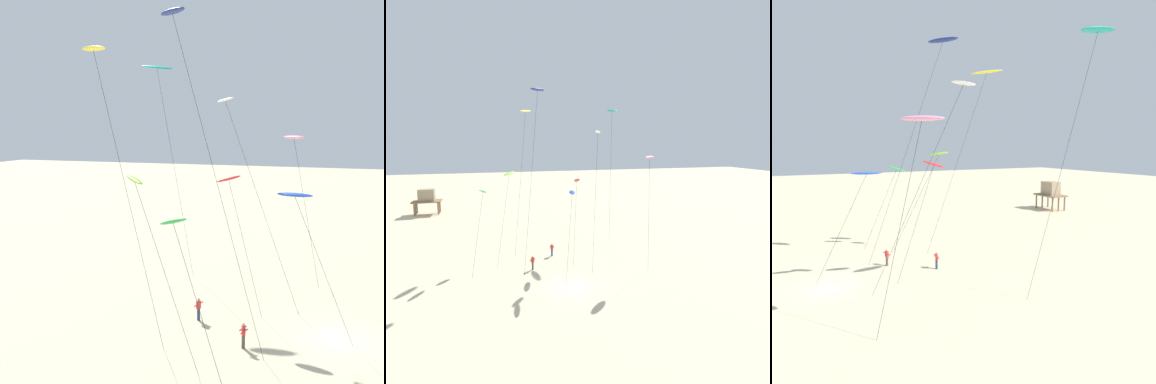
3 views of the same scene
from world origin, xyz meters
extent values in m
plane|color=beige|center=(0.00, 0.00, 0.00)|extent=(260.00, 260.00, 0.00)
ellipsoid|color=yellow|center=(-2.28, 16.30, 19.12)|extent=(2.41, 3.13, 0.68)
cylinder|color=#262626|center=(-3.52, 13.37, 9.51)|extent=(2.51, 5.88, 19.03)
ellipsoid|color=#8CD833|center=(-5.07, 12.11, 10.78)|extent=(1.80, 2.00, 0.62)
cylinder|color=#262626|center=(-6.08, 9.74, 5.35)|extent=(2.04, 4.77, 10.70)
ellipsoid|color=green|center=(-8.37, 8.38, 9.12)|extent=(1.24, 1.97, 0.81)
cylinder|color=#262626|center=(-9.12, 6.62, 4.52)|extent=(1.53, 3.56, 9.05)
ellipsoid|color=white|center=(6.10, 9.32, 16.12)|extent=(1.44, 1.87, 0.57)
cylinder|color=#262626|center=(4.71, 6.04, 8.02)|extent=(2.81, 6.59, 16.05)
ellipsoid|color=pink|center=(10.86, 4.24, 13.06)|extent=(2.46, 2.52, 0.35)
cylinder|color=#262626|center=(10.30, 2.92, 6.47)|extent=(1.16, 2.69, 12.94)
ellipsoid|color=navy|center=(-1.33, 11.00, 21.29)|extent=(2.54, 2.72, 0.54)
cylinder|color=#262626|center=(-2.78, 7.58, 10.58)|extent=(2.94, 6.88, 21.17)
ellipsoid|color=red|center=(2.98, 8.19, 10.09)|extent=(0.68, 1.95, 0.82)
cylinder|color=#262626|center=(2.36, 6.73, 5.00)|extent=(1.27, 2.95, 10.01)
ellipsoid|color=blue|center=(1.05, 3.13, 9.40)|extent=(0.91, 2.49, 0.32)
cylinder|color=#262626|center=(0.17, 1.06, 4.65)|extent=(1.78, 4.17, 9.31)
ellipsoid|color=teal|center=(11.10, 17.30, 19.59)|extent=(0.97, 3.24, 0.84)
cylinder|color=#262626|center=(10.21, 15.19, 9.74)|extent=(1.82, 4.26, 19.48)
cylinder|color=#4C4738|center=(-3.09, 5.66, 0.44)|extent=(0.22, 0.22, 0.88)
cube|color=red|center=(-3.09, 5.66, 1.17)|extent=(0.39, 0.32, 0.58)
sphere|color=tan|center=(-3.09, 5.66, 1.57)|extent=(0.20, 0.20, 0.20)
cylinder|color=red|center=(-3.30, 5.57, 1.22)|extent=(0.28, 0.50, 0.39)
cylinder|color=red|center=(-2.89, 5.74, 1.22)|extent=(0.28, 0.50, 0.39)
cylinder|color=navy|center=(-0.04, 9.59, 0.44)|extent=(0.22, 0.22, 0.88)
cube|color=red|center=(-0.04, 9.59, 1.17)|extent=(0.38, 0.29, 0.58)
sphere|color=tan|center=(-0.04, 9.59, 1.57)|extent=(0.20, 0.20, 0.20)
cylinder|color=red|center=(-0.25, 9.66, 1.22)|extent=(0.24, 0.51, 0.39)
cylinder|color=red|center=(0.17, 9.53, 1.22)|extent=(0.24, 0.51, 0.39)
camera|label=1|loc=(-29.37, 0.42, 13.94)|focal=41.65mm
camera|label=2|loc=(-7.69, -30.66, 14.91)|focal=30.33mm
camera|label=3|loc=(29.51, -2.74, 11.44)|focal=32.67mm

